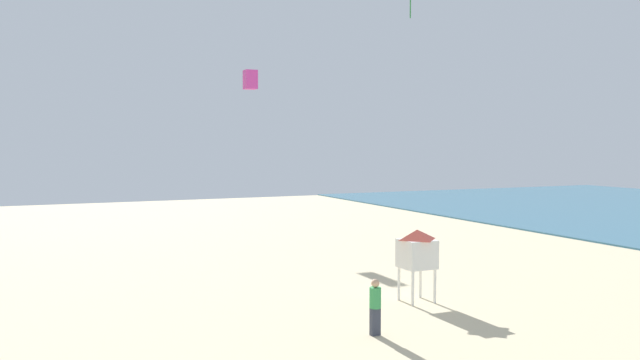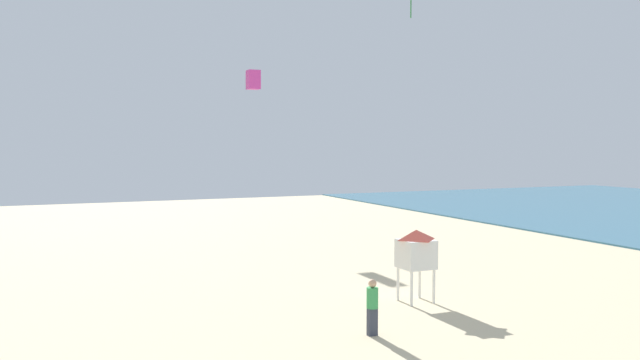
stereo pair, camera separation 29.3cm
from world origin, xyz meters
TOP-DOWN VIEW (x-y plane):
  - kite_flyer at (3.12, 11.97)m, footprint 0.34×0.34m
  - lifeguard_stand at (6.42, 14.85)m, footprint 1.10×1.10m
  - kite_magenta_box at (7.41, 36.08)m, footprint 0.79×0.79m

SIDE VIEW (x-z plane):
  - kite_flyer at x=3.12m, z-range 0.10..1.74m
  - lifeguard_stand at x=6.42m, z-range 0.56..3.11m
  - kite_magenta_box at x=7.41m, z-range 9.12..10.36m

